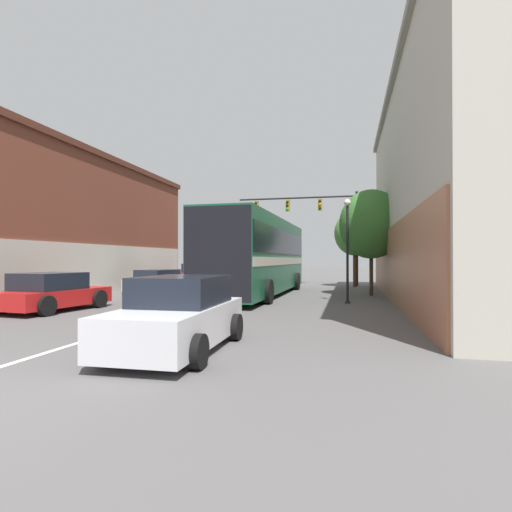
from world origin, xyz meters
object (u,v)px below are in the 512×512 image
Objects in this scene: street_tree_far at (355,233)px; parked_car_left_near at (52,293)px; parked_car_left_far at (199,275)px; street_lamp at (347,247)px; traffic_signal_gantry at (316,216)px; hatchback_foreground at (179,316)px; parked_car_left_distant at (160,281)px; bus at (259,253)px; street_tree_near at (371,224)px; parked_car_left_mid at (240,272)px.

parked_car_left_near is at bearing -125.10° from street_tree_far.
parked_car_left_far is 0.92× the size of street_lamp.
street_tree_far is at bearing -22.17° from traffic_signal_gantry.
hatchback_foreground is at bearing -92.94° from traffic_signal_gantry.
street_tree_far is at bearing -51.18° from parked_car_left_distant.
parked_car_left_near is 0.94× the size of street_lamp.
bus reaches higher than parked_car_left_far.
street_tree_far is at bearing -11.83° from hatchback_foreground.
hatchback_foreground is at bearing -108.47° from street_tree_near.
bus reaches higher than parked_car_left_near.
street_tree_near is at bearing -46.45° from parked_car_left_near.
parked_car_left_mid is 1.13× the size of parked_car_left_far.
street_tree_far is at bearing 96.01° from street_tree_near.
street_lamp is 0.86× the size of street_tree_far.
parked_car_left_mid is 0.95× the size of parked_car_left_distant.
parked_car_left_near is 0.90× the size of parked_car_left_mid.
hatchback_foreground is 0.47× the size of traffic_signal_gantry.
street_tree_near is at bearing -141.80° from parked_car_left_mid.
parked_car_left_near is 1.02× the size of parked_car_left_far.
traffic_signal_gantry is (7.94, 7.72, 4.20)m from parked_car_left_distant.
street_lamp is (3.24, 9.34, 1.62)m from hatchback_foreground.
bus is 3.13× the size of parked_car_left_near.
street_lamp is (2.18, -11.24, -2.49)m from traffic_signal_gantry.
street_lamp is (9.86, -8.90, 1.60)m from parked_car_left_far.
traffic_signal_gantry is (2.15, 8.42, 2.69)m from bus.
parked_car_left_near is 0.48× the size of traffic_signal_gantry.
parked_car_left_mid is 18.08m from street_tree_near.
hatchback_foreground is 19.40m from parked_car_left_far.
traffic_signal_gantry is at bearing -39.09° from parked_car_left_distant.
parked_car_left_near is 18.47m from street_tree_far.
street_tree_far reaches higher than parked_car_left_distant.
parked_car_left_far is (-5.53, 6.07, -1.40)m from bus.
bus is at bearing -138.76° from parked_car_left_far.
parked_car_left_distant is (-0.09, 8.29, -0.04)m from parked_car_left_near.
street_lamp is (10.12, -3.53, 1.71)m from parked_car_left_distant.
parked_car_left_near is (-6.79, 4.58, -0.05)m from hatchback_foreground.
traffic_signal_gantry reaches higher than hatchback_foreground.
parked_car_left_distant is 11.64m from street_tree_near.
street_tree_near is (11.26, 0.23, 2.94)m from parked_car_left_distant.
street_tree_near is (5.47, 0.93, 1.43)m from bus.
parked_car_left_mid is (-6.25, 27.43, -0.08)m from hatchback_foreground.
traffic_signal_gantry is (7.85, 16.01, 4.16)m from parked_car_left_near.
parked_car_left_mid is at bearing 126.56° from street_tree_near.
hatchback_foreground is 0.78× the size of street_tree_far.
street_tree_far is (0.46, 10.17, 1.18)m from street_lamp.
parked_car_left_far is 0.79× the size of street_tree_far.
bus is 5.18m from street_lamp.
hatchback_foreground is 21.02m from traffic_signal_gantry.
bus reaches higher than parked_car_left_distant.
street_tree_near is at bearing -19.55° from hatchback_foreground.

